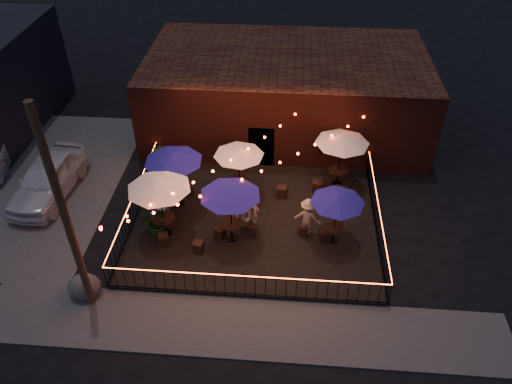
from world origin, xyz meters
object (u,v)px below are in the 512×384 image
at_px(cooler, 160,213).
at_px(boulder, 84,287).
at_px(cafe_table_3, 239,152).
at_px(cafe_table_4, 338,200).
at_px(cafe_table_2, 230,192).
at_px(cafe_table_1, 173,158).
at_px(utility_pole, 66,218).
at_px(cafe_table_0, 158,185).
at_px(cafe_table_5, 342,140).

distance_m(cooler, boulder, 4.31).
bearing_deg(cafe_table_3, cafe_table_4, -34.17).
height_order(cafe_table_2, cooler, cafe_table_2).
height_order(cafe_table_1, cafe_table_2, cafe_table_1).
height_order(utility_pole, boulder, utility_pole).
bearing_deg(cafe_table_1, cooler, -113.48).
height_order(cafe_table_0, boulder, cafe_table_0).
relative_size(cafe_table_2, cafe_table_5, 1.11).
relative_size(cafe_table_1, cafe_table_5, 1.17).
relative_size(cafe_table_4, boulder, 2.24).
height_order(utility_pole, cafe_table_5, utility_pole).
bearing_deg(cafe_table_2, utility_pole, -142.99).
relative_size(utility_pole, boulder, 7.77).
bearing_deg(utility_pole, cooler, 70.17).
height_order(cafe_table_0, cafe_table_1, cafe_table_0).
height_order(cafe_table_1, boulder, cafe_table_1).
xyz_separation_m(cafe_table_0, cafe_table_3, (2.72, 2.86, -0.31)).
distance_m(cafe_table_5, cooler, 8.30).
bearing_deg(cafe_table_1, boulder, -115.05).
relative_size(utility_pole, cafe_table_3, 3.13).
xyz_separation_m(utility_pole, cooler, (1.53, 4.24, -3.38)).
distance_m(cafe_table_4, cafe_table_5, 3.74).
relative_size(utility_pole, cafe_table_2, 2.77).
bearing_deg(cafe_table_4, cafe_table_2, -176.80).
distance_m(utility_pole, cafe_table_1, 5.95).
distance_m(cafe_table_0, cafe_table_2, 2.72).
relative_size(cafe_table_0, cafe_table_3, 1.06).
bearing_deg(boulder, cafe_table_1, 64.95).
distance_m(cafe_table_1, cafe_table_4, 6.80).
height_order(cafe_table_4, cafe_table_5, cafe_table_5).
relative_size(cafe_table_0, cafe_table_5, 1.04).
bearing_deg(cafe_table_1, cafe_table_3, 21.26).
distance_m(cafe_table_4, cooler, 7.28).
distance_m(utility_pole, cafe_table_4, 9.52).
bearing_deg(boulder, cafe_table_0, 55.36).
height_order(cafe_table_0, cafe_table_3, cafe_table_0).
bearing_deg(cafe_table_5, cafe_table_1, -163.94).
distance_m(cafe_table_0, cafe_table_4, 6.74).
bearing_deg(cooler, cafe_table_3, 48.16).
bearing_deg(cafe_table_5, boulder, -142.80).
relative_size(utility_pole, cafe_table_5, 3.07).
bearing_deg(cafe_table_4, utility_pole, -156.82).
xyz_separation_m(cafe_table_5, boulder, (-9.29, -7.05, -2.13)).
xyz_separation_m(cafe_table_1, cafe_table_4, (6.57, -1.72, -0.33)).
xyz_separation_m(cafe_table_3, cafe_table_4, (4.01, -2.72, -0.07)).
height_order(utility_pole, cafe_table_1, utility_pole).
bearing_deg(cafe_table_0, utility_pole, -117.94).
height_order(utility_pole, cafe_table_2, utility_pole).
bearing_deg(cafe_table_4, boulder, -159.52).
bearing_deg(utility_pole, cafe_table_4, 23.18).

